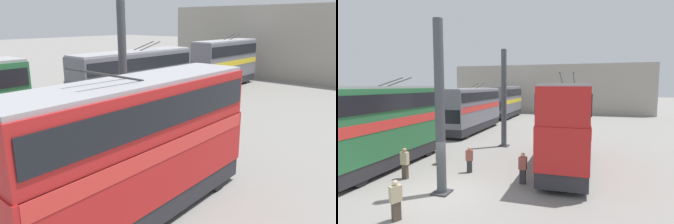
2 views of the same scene
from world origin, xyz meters
The scene contains 6 objects.
depot_back_wall centered at (37.35, 0.00, 4.46)m, with size 0.50×36.00×8.91m.
support_column_far centered at (10.07, 0.00, 3.90)m, with size 0.80×0.80×8.04m.
bus_left_far centered at (5.89, -5.42, 2.94)m, with size 9.98×2.54×5.79m.
bus_right_mid centered at (16.14, 5.42, 2.75)m, with size 11.17×2.54×5.43m.
bus_right_far centered at (29.80, 5.42, 2.86)m, with size 9.67×2.54×5.67m.
person_by_left_row centered at (2.19, -3.40, 0.87)m, with size 0.24×0.42×1.65m.
Camera 1 is at (-1.60, -13.13, 7.02)m, focal length 35.00 mm.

